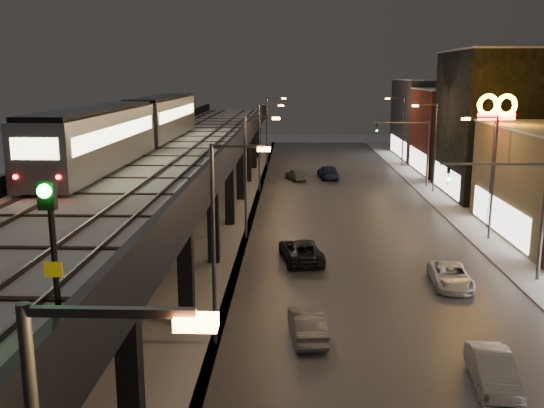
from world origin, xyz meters
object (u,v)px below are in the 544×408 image
object	(u,v)px
subway_train	(136,125)
rail_signal	(50,226)
car_mid_silver	(301,251)
car_onc_dark	(451,277)
car_near_white	(307,325)
car_onc_silver	(493,372)
car_far_white	(296,175)
car_mid_dark	(328,173)

from	to	relation	value
subway_train	rail_signal	xyz separation A→B (m)	(6.40, -31.63, 0.58)
car_mid_silver	car_onc_dark	distance (m)	9.51
car_near_white	car_mid_silver	xyz separation A→B (m)	(-0.13, 11.63, 0.05)
subway_train	car_onc_silver	size ratio (longest dim) A/B	8.41
subway_train	car_far_white	xyz separation A→B (m)	(11.56, 24.94, -7.65)
car_onc_silver	car_far_white	bearing A→B (deg)	104.15
car_mid_silver	car_onc_dark	world-z (taller)	car_mid_silver
subway_train	car_near_white	world-z (taller)	subway_train
car_near_white	car_mid_dark	size ratio (longest dim) A/B	0.80
car_mid_silver	subway_train	bearing A→B (deg)	-35.21
car_onc_dark	car_far_white	bearing A→B (deg)	106.95
car_mid_silver	car_far_white	distance (m)	30.66
rail_signal	car_mid_dark	distance (m)	58.93
car_near_white	car_far_white	bearing A→B (deg)	-95.87
subway_train	car_onc_dark	xyz separation A→B (m)	(20.19, -10.15, -7.69)
car_mid_silver	car_far_white	world-z (taller)	car_mid_silver
car_near_white	car_onc_dark	bearing A→B (deg)	-145.33
subway_train	car_far_white	distance (m)	28.54
subway_train	car_onc_dark	distance (m)	23.87
subway_train	car_mid_silver	world-z (taller)	subway_train
car_near_white	car_onc_silver	xyz separation A→B (m)	(7.00, -4.21, 0.02)
subway_train	car_near_white	bearing A→B (deg)	-55.54
car_mid_dark	car_onc_dark	distance (m)	36.54
subway_train	car_far_white	size ratio (longest dim) A/B	9.08
car_mid_silver	car_far_white	bearing A→B (deg)	-98.91
car_near_white	car_onc_silver	distance (m)	8.17
subway_train	car_onc_dark	bearing A→B (deg)	-26.69
subway_train	car_onc_silver	world-z (taller)	subway_train
rail_signal	car_onc_silver	xyz separation A→B (m)	(12.50, 10.07, -8.20)
car_mid_dark	subway_train	bearing A→B (deg)	54.43
car_onc_silver	car_near_white	bearing A→B (deg)	154.18
car_mid_dark	car_onc_dark	bearing A→B (deg)	92.53
car_onc_silver	car_onc_dark	world-z (taller)	car_onc_silver
subway_train	car_far_white	bearing A→B (deg)	65.12
car_near_white	car_onc_dark	xyz separation A→B (m)	(8.28, 7.20, -0.05)
car_mid_silver	car_onc_silver	size ratio (longest dim) A/B	1.24
rail_signal	car_near_white	world-z (taller)	rail_signal
rail_signal	car_mid_dark	bearing A→B (deg)	81.24
car_mid_silver	car_onc_silver	xyz separation A→B (m)	(7.13, -15.84, -0.03)
car_near_white	car_onc_dark	world-z (taller)	car_near_white
rail_signal	car_near_white	bearing A→B (deg)	68.92
rail_signal	car_onc_silver	bearing A→B (deg)	38.86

